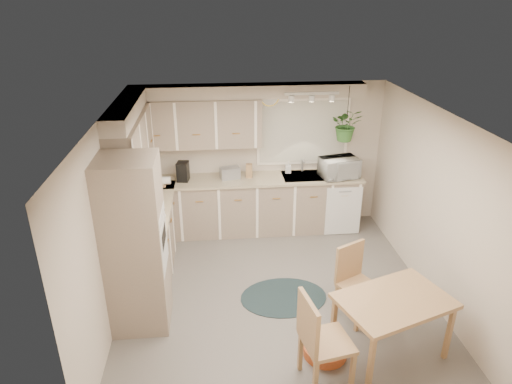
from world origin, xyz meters
TOP-DOWN VIEW (x-y plane):
  - floor at (0.00, 0.00)m, footprint 4.20×4.20m
  - ceiling at (0.00, 0.00)m, footprint 4.20×4.20m
  - wall_back at (0.00, 2.10)m, footprint 4.00×0.04m
  - wall_front at (0.00, -2.10)m, footprint 4.00×0.04m
  - wall_left at (-2.00, 0.00)m, footprint 0.04×4.20m
  - wall_right at (2.00, 0.00)m, footprint 0.04×4.20m
  - base_cab_left at (-1.70, 0.88)m, footprint 0.60×1.85m
  - base_cab_back at (-0.20, 1.80)m, footprint 3.60×0.60m
  - counter_left at (-1.69, 0.88)m, footprint 0.64×1.89m
  - counter_back at (-0.20, 1.79)m, footprint 3.64×0.64m
  - oven_stack at (-1.68, -0.38)m, footprint 0.65×0.65m
  - wall_oven_face at (-1.35, -0.38)m, footprint 0.02×0.56m
  - upper_cab_left at (-1.82, 1.00)m, footprint 0.35×2.00m
  - upper_cab_back at (-1.00, 1.93)m, footprint 2.00×0.35m
  - soffit_left at (-1.85, 1.00)m, footprint 0.30×2.00m
  - soffit_back at (-0.20, 1.95)m, footprint 3.60×0.30m
  - cooktop at (-1.68, 0.30)m, footprint 0.52×0.58m
  - range_hood at (-1.70, 0.30)m, footprint 0.40×0.60m
  - window_blinds at (0.70, 2.07)m, footprint 1.40×0.02m
  - window_frame at (0.70, 2.08)m, footprint 1.50×0.02m
  - sink at (0.70, 1.80)m, footprint 0.70×0.48m
  - dishwasher_front at (1.30, 1.49)m, footprint 0.58×0.02m
  - track_light_bar at (0.70, 1.55)m, footprint 0.80×0.04m
  - wall_clock at (0.15, 2.07)m, footprint 0.30×0.03m
  - dining_table at (1.09, -1.19)m, footprint 1.35×1.11m
  - chair_left at (0.31, -1.49)m, footprint 0.57×0.57m
  - chair_back at (0.93, -0.56)m, footprint 0.59×0.59m
  - braided_rug at (0.09, -0.09)m, footprint 1.17×0.90m
  - pet_bed at (0.39, -1.15)m, footprint 0.63×0.63m
  - microwave at (1.24, 1.70)m, footprint 0.64×0.44m
  - soap_bottle at (0.45, 1.95)m, footprint 0.11×0.21m
  - hanging_plant at (1.30, 1.70)m, footprint 0.54×0.58m
  - coffee_maker at (-1.24, 1.80)m, footprint 0.20×0.23m
  - toaster at (-0.51, 1.82)m, footprint 0.34×0.24m
  - knife_block at (-0.20, 1.85)m, footprint 0.11×0.11m

SIDE VIEW (x-z plane):
  - floor at x=0.00m, z-range 0.00..0.00m
  - braided_rug at x=0.09m, z-range 0.00..0.01m
  - pet_bed at x=0.39m, z-range 0.00..0.11m
  - dining_table at x=1.09m, z-range 0.00..0.73m
  - dishwasher_front at x=1.30m, z-range 0.01..0.84m
  - base_cab_left at x=-1.70m, z-range 0.00..0.90m
  - base_cab_back at x=-0.20m, z-range 0.00..0.90m
  - chair_back at x=0.93m, z-range 0.00..0.94m
  - chair_left at x=0.31m, z-range 0.00..1.04m
  - sink at x=0.70m, z-range 0.85..0.95m
  - counter_left at x=-1.69m, z-range 0.90..0.94m
  - counter_back at x=-0.20m, z-range 0.90..0.94m
  - cooktop at x=-1.68m, z-range 0.93..0.95m
  - soap_bottle at x=0.45m, z-range 0.94..1.03m
  - toaster at x=-0.51m, z-range 0.94..1.13m
  - knife_block at x=-0.20m, z-range 0.94..1.16m
  - oven_stack at x=-1.68m, z-range 0.00..2.10m
  - wall_oven_face at x=-1.35m, z-range 0.76..1.34m
  - coffee_maker at x=-1.24m, z-range 0.94..1.24m
  - microwave at x=1.24m, z-range 0.94..1.34m
  - wall_back at x=0.00m, z-range 0.00..2.40m
  - wall_front at x=0.00m, z-range 0.00..2.40m
  - wall_left at x=-2.00m, z-range 0.00..2.40m
  - wall_right at x=2.00m, z-range 0.00..2.40m
  - range_hood at x=-1.70m, z-range 1.33..1.47m
  - window_blinds at x=0.70m, z-range 1.10..2.10m
  - window_frame at x=0.70m, z-range 1.05..2.15m
  - hanging_plant at x=1.30m, z-range 1.55..1.95m
  - upper_cab_left at x=-1.82m, z-range 1.45..2.20m
  - upper_cab_back at x=-1.00m, z-range 1.45..2.20m
  - wall_clock at x=0.15m, z-range 2.03..2.33m
  - soffit_left at x=-1.85m, z-range 2.20..2.40m
  - soffit_back at x=-0.20m, z-range 2.20..2.40m
  - track_light_bar at x=0.70m, z-range 2.31..2.35m
  - ceiling at x=0.00m, z-range 2.40..2.40m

